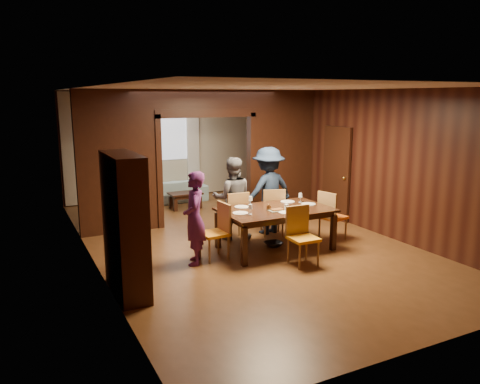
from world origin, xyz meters
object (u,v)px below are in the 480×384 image
sofa (168,191)px  chair_left (214,232)px  person_purple (194,218)px  hutch (125,225)px  person_grey (232,198)px  dining_table (275,229)px  coffee_table (185,200)px  chair_near (303,237)px  chair_far_l (234,215)px  person_navy (268,191)px  chair_far_r (272,211)px  chair_right (333,215)px

sofa → chair_left: 4.67m
person_purple → hutch: (-1.29, -0.68, 0.22)m
person_grey → hutch: hutch is taller
person_grey → dining_table: 1.11m
coffee_table → chair_near: (0.37, -4.66, 0.28)m
person_purple → chair_far_l: size_ratio=1.61×
person_navy → sofa: person_navy is taller
coffee_table → chair_far_l: chair_far_l is taller
person_purple → chair_far_l: 1.50m
person_navy → chair_far_r: person_navy is taller
chair_right → sofa: bearing=7.9°
person_navy → coffee_table: bearing=-81.4°
person_grey → person_purple: bearing=60.6°
sofa → chair_near: size_ratio=2.08×
chair_far_l → chair_far_r: size_ratio=1.00×
coffee_table → chair_left: chair_left is taller
hutch → sofa: bearing=66.3°
dining_table → chair_far_l: (-0.42, 0.85, 0.10)m
sofa → coffee_table: (0.16, -0.87, -0.09)m
hutch → chair_far_l: bearing=32.6°
chair_right → hutch: 4.28m
person_purple → chair_far_l: (1.17, 0.89, -0.30)m
dining_table → coffee_table: dining_table is taller
person_navy → coffee_table: size_ratio=2.20×
sofa → hutch: 5.88m
chair_far_l → chair_near: 1.81m
chair_left → chair_far_r: size_ratio=1.00×
sofa → chair_far_r: chair_far_r is taller
sofa → chair_far_r: 3.93m
person_purple → chair_left: (0.37, 0.05, -0.30)m
dining_table → chair_far_l: chair_far_l is taller
person_grey → person_navy: 0.83m
chair_right → chair_far_r: same height
sofa → person_navy: bearing=102.8°
chair_left → chair_near: same height
person_navy → person_grey: bearing=-4.9°
chair_far_l → chair_far_r: bearing=-179.1°
person_purple → coffee_table: bearing=-176.0°
dining_table → chair_near: size_ratio=2.04×
sofa → hutch: size_ratio=1.01×
chair_right → chair_far_l: 1.92m
chair_near → hutch: (-2.88, 0.18, 0.52)m
chair_far_r → chair_near: (-0.41, -1.72, 0.00)m
coffee_table → chair_right: chair_right is taller
person_grey → person_navy: size_ratio=0.92×
chair_left → chair_near: 1.52m
chair_left → person_navy: bearing=117.0°
person_grey → chair_left: person_grey is taller
chair_far_l → hutch: hutch is taller
person_navy → sofa: (-0.94, 3.65, -0.59)m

